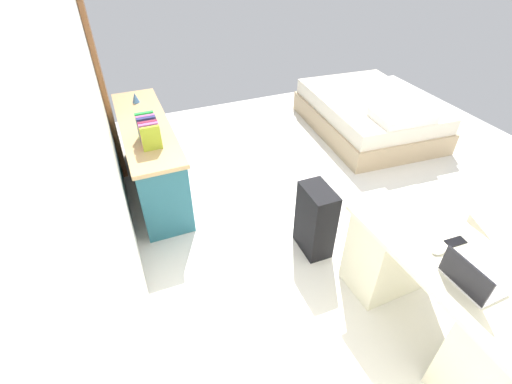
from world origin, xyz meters
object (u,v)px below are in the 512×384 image
Objects in this scene: credenza at (151,157)px; laptop at (469,279)px; figurine_small at (135,98)px; desk at (440,296)px; computer_mouse at (439,251)px; cell_phone_by_mouse at (456,242)px; suitcase_black at (315,220)px; bed at (368,114)px.

credenza is 3.09m from laptop.
laptop reaches higher than figurine_small.
desk is 14.55× the size of computer_mouse.
cell_phone_by_mouse is at bearing -146.16° from credenza.
suitcase_black is 6.64× the size of computer_mouse.
desk reaches higher than bed.
credenza is 5.71× the size of laptop.
figurine_small is (3.11, 1.52, 0.44)m from desk.
bed is 14.71× the size of cell_phone_by_mouse.
cell_phone_by_mouse is (0.29, -0.21, -0.04)m from laptop.
computer_mouse is (0.09, 0.07, 0.38)m from desk.
cell_phone_by_mouse is at bearing -41.40° from desk.
figurine_small is (2.99, 1.63, 0.07)m from cell_phone_by_mouse.
figurine_small is at bearing 23.47° from laptop.
credenza is 2.88m from computer_mouse.
bed is 2.50m from suitcase_black.
figurine_small reaches higher than cell_phone_by_mouse.
computer_mouse is at bearing 150.36° from bed.
cell_phone_by_mouse reaches higher than bed.
bed is at bearing -46.00° from suitcase_black.
credenza is 13.24× the size of cell_phone_by_mouse.
credenza reaches higher than desk.
cell_phone_by_mouse is (-2.43, -1.63, 0.37)m from credenza.
computer_mouse reaches higher than bed.
computer_mouse is at bearing -7.65° from laptop.
figurine_small reaches higher than suitcase_black.
computer_mouse reaches higher than desk.
credenza is at bearing 38.39° from suitcase_black.
figurine_small is at bearing 83.40° from bed.
bed is 3.01m from cell_phone_by_mouse.
suitcase_black is (-1.50, -1.16, -0.06)m from credenza.
figurine_small is (2.06, 1.16, 0.50)m from suitcase_black.
desk is at bearing -160.14° from suitcase_black.
cell_phone_by_mouse is (-2.64, 1.35, 0.52)m from bed.
suitcase_black is 1.33m from laptop.
credenza is at bearing 37.03° from cell_phone_by_mouse.
desk is at bearing 152.28° from bed.
suitcase_black is at bearing 30.06° from cell_phone_by_mouse.
suitcase_black is at bearing 15.96° from computer_mouse.
cell_phone_by_mouse is (-0.93, -0.47, 0.43)m from suitcase_black.
computer_mouse is 0.74× the size of cell_phone_by_mouse.
suitcase_black is 6.03× the size of figurine_small.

